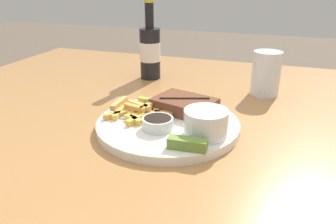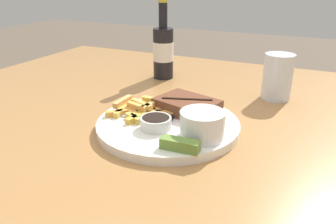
{
  "view_description": "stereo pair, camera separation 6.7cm",
  "coord_description": "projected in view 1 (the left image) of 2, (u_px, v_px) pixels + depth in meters",
  "views": [
    {
      "loc": [
        0.2,
        -0.58,
        1.07
      ],
      "look_at": [
        0.0,
        0.0,
        0.81
      ],
      "focal_mm": 35.0,
      "sensor_mm": 36.0,
      "label": 1
    },
    {
      "loc": [
        0.26,
        -0.56,
        1.07
      ],
      "look_at": [
        0.0,
        0.0,
        0.81
      ],
      "focal_mm": 35.0,
      "sensor_mm": 36.0,
      "label": 2
    }
  ],
  "objects": [
    {
      "name": "knife_utensil",
      "position": [
        170.0,
        113.0,
        0.71
      ],
      "size": [
        0.05,
        0.17,
        0.01
      ],
      "rotation": [
        0.0,
        0.0,
        1.75
      ],
      "color": "#B7B7BC",
      "rests_on": "dinner_plate"
    },
    {
      "name": "coleslaw_cup",
      "position": [
        206.0,
        121.0,
        0.61
      ],
      "size": [
        0.08,
        0.08,
        0.05
      ],
      "color": "white",
      "rests_on": "dinner_plate"
    },
    {
      "name": "beer_bottle",
      "position": [
        150.0,
        50.0,
        0.99
      ],
      "size": [
        0.06,
        0.06,
        0.24
      ],
      "color": "black",
      "rests_on": "dining_table"
    },
    {
      "name": "pickle_spear",
      "position": [
        187.0,
        144.0,
        0.57
      ],
      "size": [
        0.07,
        0.03,
        0.02
      ],
      "color": "olive",
      "rests_on": "dinner_plate"
    },
    {
      "name": "fries_pile",
      "position": [
        140.0,
        110.0,
        0.71
      ],
      "size": [
        0.14,
        0.14,
        0.02
      ],
      "color": "gold",
      "rests_on": "dinner_plate"
    },
    {
      "name": "dining_table",
      "position": [
        168.0,
        158.0,
        0.71
      ],
      "size": [
        1.43,
        1.24,
        0.77
      ],
      "color": "#A87542",
      "rests_on": "ground_plane"
    },
    {
      "name": "drinking_glass",
      "position": [
        266.0,
        73.0,
        0.86
      ],
      "size": [
        0.07,
        0.07,
        0.12
      ],
      "color": "silver",
      "rests_on": "dining_table"
    },
    {
      "name": "dipping_sauce_cup",
      "position": [
        158.0,
        123.0,
        0.64
      ],
      "size": [
        0.06,
        0.06,
        0.02
      ],
      "color": "silver",
      "rests_on": "dinner_plate"
    },
    {
      "name": "steak_portion",
      "position": [
        184.0,
        105.0,
        0.72
      ],
      "size": [
        0.15,
        0.12,
        0.03
      ],
      "color": "brown",
      "rests_on": "dinner_plate"
    },
    {
      "name": "dinner_plate",
      "position": [
        168.0,
        125.0,
        0.68
      ],
      "size": [
        0.3,
        0.3,
        0.02
      ],
      "color": "white",
      "rests_on": "dining_table"
    },
    {
      "name": "fork_utensil",
      "position": [
        131.0,
        118.0,
        0.69
      ],
      "size": [
        0.13,
        0.04,
        0.0
      ],
      "rotation": [
        0.0,
        0.0,
        6.47
      ],
      "color": "#B7B7BC",
      "rests_on": "dinner_plate"
    }
  ]
}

